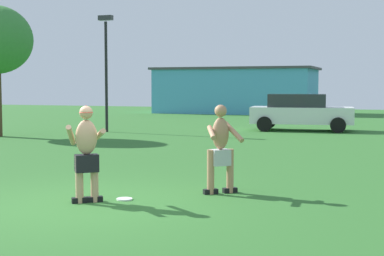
% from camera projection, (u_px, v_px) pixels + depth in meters
% --- Properties ---
extents(ground_plane, '(80.00, 80.00, 0.00)m').
position_uv_depth(ground_plane, '(81.00, 205.00, 9.31)').
color(ground_plane, '#2D6628').
extents(player_near, '(0.75, 0.72, 1.60)m').
position_uv_depth(player_near, '(221.00, 148.00, 10.26)').
color(player_near, black).
rests_on(player_near, ground_plane).
extents(player_in_black, '(0.73, 0.79, 1.62)m').
position_uv_depth(player_in_black, '(86.00, 150.00, 9.47)').
color(player_in_black, black).
rests_on(player_in_black, ground_plane).
extents(frisbee, '(0.27, 0.27, 0.03)m').
position_uv_depth(frisbee, '(124.00, 199.00, 9.75)').
color(frisbee, white).
rests_on(frisbee, ground_plane).
extents(car_white_near_post, '(4.47, 2.41, 1.58)m').
position_uv_depth(car_white_near_post, '(301.00, 112.00, 24.59)').
color(car_white_near_post, white).
rests_on(car_white_near_post, ground_plane).
extents(lamp_post, '(0.60, 0.24, 4.83)m').
position_uv_depth(lamp_post, '(106.00, 59.00, 23.71)').
color(lamp_post, black).
rests_on(lamp_post, ground_plane).
extents(outbuilding_behind_lot, '(11.18, 5.62, 3.19)m').
position_uv_depth(outbuilding_behind_lot, '(236.00, 90.00, 40.44)').
color(outbuilding_behind_lot, '#4C9ED1').
rests_on(outbuilding_behind_lot, ground_plane).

